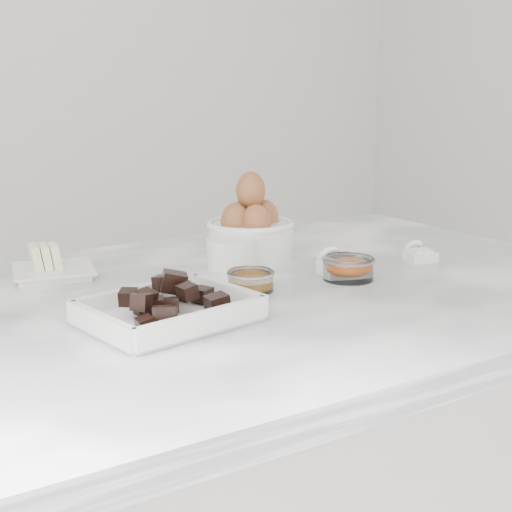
{
  "coord_description": "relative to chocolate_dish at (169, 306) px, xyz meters",
  "views": [
    {
      "loc": [
        -0.57,
        -0.91,
        1.24
      ],
      "look_at": [
        0.02,
        0.03,
        0.98
      ],
      "focal_mm": 50.0,
      "sensor_mm": 36.0,
      "label": 1
    }
  ],
  "objects": [
    {
      "name": "marble_slab",
      "position": [
        0.19,
        0.09,
        -0.04
      ],
      "size": [
        1.2,
        0.8,
        0.04
      ],
      "primitive_type": "cube",
      "color": "white",
      "rests_on": "cabinet"
    },
    {
      "name": "chocolate_dish",
      "position": [
        0.0,
        0.0,
        0.0
      ],
      "size": [
        0.24,
        0.2,
        0.06
      ],
      "color": "white",
      "rests_on": "marble_slab"
    },
    {
      "name": "butter_plate",
      "position": [
        -0.06,
        0.32,
        -0.01
      ],
      "size": [
        0.15,
        0.15,
        0.05
      ],
      "color": "white",
      "rests_on": "marble_slab"
    },
    {
      "name": "sugar_ramekin",
      "position": [
        0.22,
        0.21,
        0.0
      ],
      "size": [
        0.09,
        0.09,
        0.05
      ],
      "color": "white",
      "rests_on": "marble_slab"
    },
    {
      "name": "egg_bowl",
      "position": [
        0.29,
        0.27,
        0.03
      ],
      "size": [
        0.16,
        0.16,
        0.15
      ],
      "color": "white",
      "rests_on": "marble_slab"
    },
    {
      "name": "honey_bowl",
      "position": [
        0.17,
        0.07,
        -0.01
      ],
      "size": [
        0.07,
        0.07,
        0.03
      ],
      "color": "white",
      "rests_on": "marble_slab"
    },
    {
      "name": "zest_bowl",
      "position": [
        0.34,
        0.05,
        -0.0
      ],
      "size": [
        0.09,
        0.09,
        0.04
      ],
      "color": "white",
      "rests_on": "marble_slab"
    },
    {
      "name": "vanilla_spoon",
      "position": [
        0.35,
        0.09,
        -0.01
      ],
      "size": [
        0.06,
        0.07,
        0.05
      ],
      "color": "white",
      "rests_on": "marble_slab"
    },
    {
      "name": "salt_spoon",
      "position": [
        0.53,
        0.08,
        -0.01
      ],
      "size": [
        0.06,
        0.07,
        0.04
      ],
      "color": "white",
      "rests_on": "marble_slab"
    }
  ]
}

